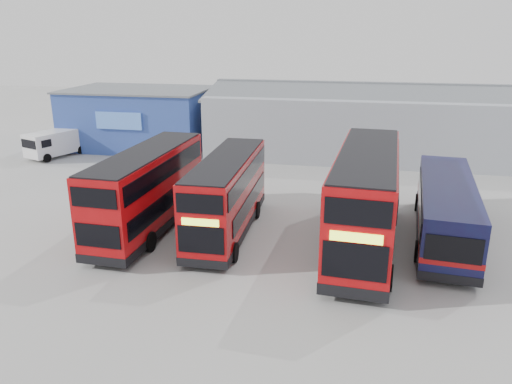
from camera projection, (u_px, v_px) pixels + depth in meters
The scene contains 8 objects.
ground_plane at pixel (252, 234), 25.92m from camera, with size 120.00×120.00×0.00m, color gray.
office_block at pixel (140, 117), 44.49m from camera, with size 12.30×8.32×5.12m.
maintenance_shed at pixel (393, 122), 42.23m from camera, with size 30.50×12.00×5.89m.
double_decker_left at pixel (148, 191), 25.84m from camera, with size 2.85×10.18×4.27m.
double_decker_centre at pixel (227, 196), 25.46m from camera, with size 2.55×9.58×4.03m.
double_decker_right at pixel (365, 201), 23.54m from camera, with size 3.52×11.52×4.80m.
single_decker_blue at pixel (445, 212), 24.83m from camera, with size 3.61×11.22×2.99m.
panel_van at pixel (56, 142), 41.14m from camera, with size 3.59×5.27×2.15m.
Camera 1 is at (4.90, -23.43, 10.18)m, focal length 35.00 mm.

